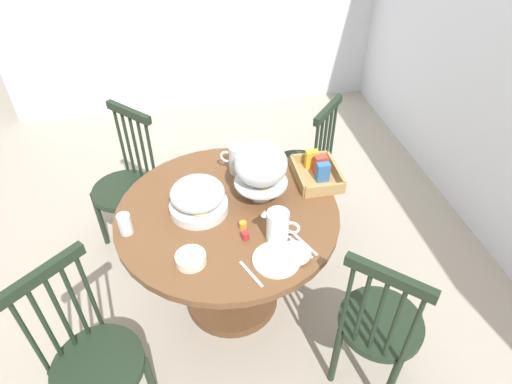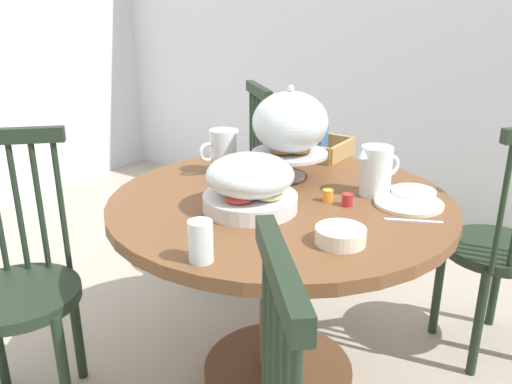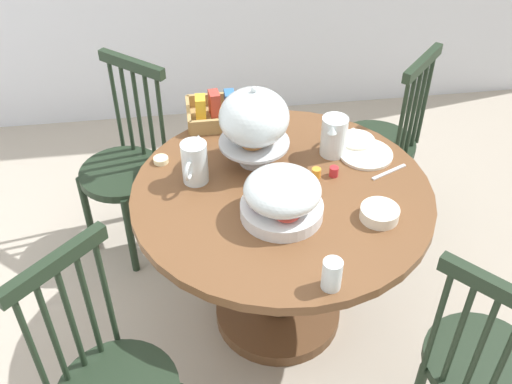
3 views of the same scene
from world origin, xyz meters
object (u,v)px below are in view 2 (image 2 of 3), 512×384
at_px(windsor_chair_facing_door, 501,252).
at_px(drinking_glass, 201,241).
at_px(cereal_basket, 309,144).
at_px(china_plate_small, 414,191).
at_px(cereal_bowl, 340,236).
at_px(butter_dish, 218,156).
at_px(dining_table, 280,257).
at_px(windsor_chair_near_window, 20,292).
at_px(pastry_stand_with_dome, 290,126).
at_px(china_plate_large, 409,203).
at_px(fruit_platter_covered, 250,184).
at_px(windsor_chair_far_side, 232,191).
at_px(milk_pitcher, 376,173).
at_px(orange_juice_pitcher, 223,154).

bearing_deg(windsor_chair_facing_door, drinking_glass, -116.04).
bearing_deg(cereal_basket, china_plate_small, -26.14).
xyz_separation_m(windsor_chair_facing_door, cereal_bowl, (-0.30, -0.83, 0.31)).
distance_m(windsor_chair_facing_door, butter_dish, 1.17).
distance_m(dining_table, windsor_chair_near_window, 0.88).
distance_m(pastry_stand_with_dome, china_plate_large, 0.50).
bearing_deg(cereal_bowl, windsor_chair_near_window, -158.62).
height_order(windsor_chair_facing_door, fruit_platter_covered, windsor_chair_facing_door).
bearing_deg(drinking_glass, windsor_chair_far_side, 122.96).
distance_m(windsor_chair_far_side, china_plate_small, 1.10).
xyz_separation_m(pastry_stand_with_dome, milk_pitcher, (0.33, 0.02, -0.12)).
xyz_separation_m(orange_juice_pitcher, butter_dish, (-0.13, 0.14, -0.07)).
height_order(milk_pitcher, cereal_bowl, milk_pitcher).
bearing_deg(butter_dish, fruit_platter_covered, -42.00).
xyz_separation_m(pastry_stand_with_dome, fruit_platter_covered, (0.05, -0.33, -0.11)).
distance_m(dining_table, windsor_chair_facing_door, 0.88).
height_order(windsor_chair_near_window, milk_pitcher, windsor_chair_near_window).
relative_size(fruit_platter_covered, orange_juice_pitcher, 1.69).
relative_size(china_plate_small, drinking_glass, 1.36).
relative_size(windsor_chair_facing_door, orange_juice_pitcher, 5.49).
distance_m(drinking_glass, butter_dish, 0.91).
bearing_deg(orange_juice_pitcher, windsor_chair_facing_door, 28.90).
relative_size(windsor_chair_near_window, windsor_chair_far_side, 1.00).
relative_size(windsor_chair_facing_door, milk_pitcher, 5.40).
relative_size(dining_table, butter_dish, 19.20).
xyz_separation_m(milk_pitcher, drinking_glass, (-0.18, -0.71, -0.02)).
bearing_deg(china_plate_large, fruit_platter_covered, -142.06).
bearing_deg(cereal_basket, fruit_platter_covered, -76.81).
height_order(orange_juice_pitcher, drinking_glass, orange_juice_pitcher).
xyz_separation_m(windsor_chair_far_side, cereal_bowl, (0.96, -0.80, 0.31)).
relative_size(windsor_chair_facing_door, cereal_basket, 3.09).
relative_size(pastry_stand_with_dome, cereal_basket, 1.09).
bearing_deg(china_plate_small, windsor_chair_facing_door, 54.81).
height_order(orange_juice_pitcher, milk_pitcher, orange_juice_pitcher).
bearing_deg(china_plate_large, butter_dish, 175.35).
xyz_separation_m(pastry_stand_with_dome, china_plate_small, (0.44, 0.07, -0.18)).
distance_m(fruit_platter_covered, drinking_glass, 0.37).
bearing_deg(pastry_stand_with_dome, windsor_chair_far_side, 144.23).
height_order(windsor_chair_near_window, butter_dish, windsor_chair_near_window).
xyz_separation_m(pastry_stand_with_dome, cereal_bowl, (0.40, -0.40, -0.18)).
distance_m(milk_pitcher, butter_dish, 0.70).
relative_size(orange_juice_pitcher, butter_dish, 2.96).
height_order(china_plate_large, china_plate_small, china_plate_small).
xyz_separation_m(dining_table, milk_pitcher, (0.25, 0.21, 0.30)).
distance_m(windsor_chair_near_window, drinking_glass, 0.80).
distance_m(windsor_chair_far_side, fruit_platter_covered, 1.03).
relative_size(dining_table, drinking_glass, 10.47).
distance_m(windsor_chair_far_side, drinking_glass, 1.35).
bearing_deg(windsor_chair_facing_door, milk_pitcher, -131.77).
relative_size(pastry_stand_with_dome, orange_juice_pitcher, 1.94).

